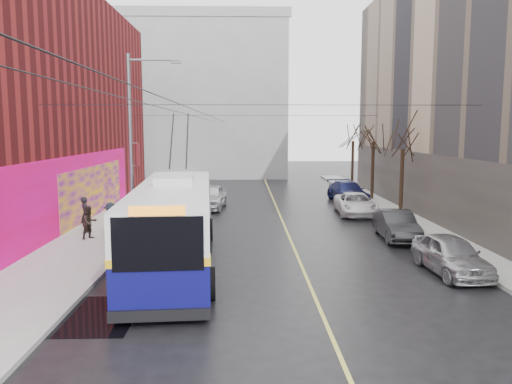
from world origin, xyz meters
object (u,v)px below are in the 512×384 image
(parked_car_c, at_px, (356,204))
(pedestrian_c, at_px, (111,221))
(tree_mid, at_px, (374,131))
(trolleybus, at_px, (174,222))
(pedestrian_a, at_px, (86,214))
(pedestrian_b, at_px, (90,222))
(parked_car_a, at_px, (451,255))
(following_car, at_px, (210,197))
(streetlight_pole, at_px, (134,141))
(parked_car_b, at_px, (396,225))
(parked_car_d, at_px, (348,192))
(tree_far, at_px, (353,132))
(tree_near, at_px, (403,136))

(parked_car_c, relative_size, pedestrian_c, 2.80)
(tree_mid, xyz_separation_m, trolleybus, (-12.57, -17.89, -3.52))
(pedestrian_a, height_order, pedestrian_b, pedestrian_a)
(parked_car_a, height_order, following_car, following_car)
(following_car, height_order, pedestrian_b, pedestrian_b)
(streetlight_pole, xyz_separation_m, parked_car_b, (12.89, -0.44, -4.14))
(parked_car_c, bearing_deg, following_car, 167.60)
(trolleybus, xyz_separation_m, parked_car_d, (10.57, 17.22, -0.97))
(tree_mid, distance_m, parked_car_a, 19.99)
(following_car, xyz_separation_m, pedestrian_b, (-5.13, -9.99, 0.12))
(trolleybus, relative_size, pedestrian_c, 7.54)
(trolleybus, distance_m, parked_car_b, 11.29)
(trolleybus, height_order, pedestrian_c, trolleybus)
(streetlight_pole, distance_m, following_car, 10.64)
(parked_car_c, height_order, parked_car_d, parked_car_d)
(pedestrian_a, bearing_deg, tree_mid, -74.78)
(parked_car_d, distance_m, pedestrian_a, 19.55)
(tree_mid, distance_m, trolleybus, 22.14)
(pedestrian_a, xyz_separation_m, pedestrian_c, (1.75, -1.68, -0.03))
(tree_far, relative_size, parked_car_b, 1.52)
(parked_car_c, height_order, pedestrian_b, pedestrian_b)
(parked_car_d, height_order, pedestrian_c, pedestrian_c)
(pedestrian_c, bearing_deg, tree_far, -63.99)
(pedestrian_c, bearing_deg, tree_mid, -75.75)
(parked_car_b, bearing_deg, tree_near, 73.22)
(following_car, distance_m, pedestrian_b, 11.23)
(tree_far, bearing_deg, streetlight_pole, -127.12)
(trolleybus, xyz_separation_m, parked_car_b, (10.32, 4.45, -1.02))
(pedestrian_a, bearing_deg, parked_car_d, -73.16)
(following_car, bearing_deg, trolleybus, -86.50)
(following_car, distance_m, pedestrian_c, 10.84)
(tree_mid, xyz_separation_m, pedestrian_b, (-17.24, -13.62, -4.30))
(parked_car_b, bearing_deg, parked_car_c, 95.82)
(pedestrian_a, xyz_separation_m, pedestrian_b, (0.70, -1.64, -0.11))
(tree_mid, bearing_deg, pedestrian_a, -146.25)
(parked_car_c, bearing_deg, parked_car_b, -83.47)
(parked_car_d, relative_size, following_car, 1.08)
(parked_car_b, height_order, following_car, following_car)
(tree_near, height_order, parked_car_a, tree_near)
(parked_car_b, xyz_separation_m, pedestrian_b, (-14.99, -0.19, 0.24))
(parked_car_b, height_order, pedestrian_c, pedestrian_c)
(streetlight_pole, xyz_separation_m, following_car, (3.03, 9.37, -4.02))
(trolleybus, height_order, pedestrian_a, trolleybus)
(tree_mid, xyz_separation_m, parked_car_a, (-2.00, -19.37, -4.52))
(tree_mid, distance_m, tree_far, 7.00)
(tree_far, height_order, trolleybus, tree_far)
(pedestrian_b, bearing_deg, parked_car_c, -23.30)
(pedestrian_b, bearing_deg, trolleybus, -92.49)
(trolleybus, relative_size, parked_car_c, 2.69)
(tree_near, bearing_deg, tree_far, 90.00)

